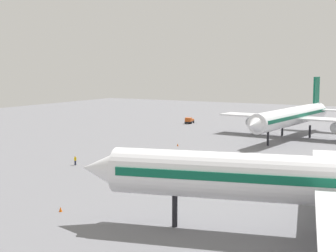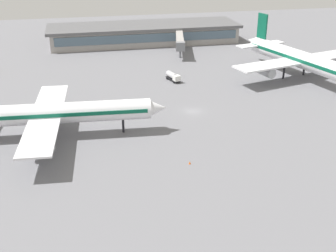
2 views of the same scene
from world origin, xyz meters
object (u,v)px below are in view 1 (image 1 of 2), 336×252
Objects in this scene: ground_crew_worker at (75,160)px; safety_cone_near_gate at (61,209)px; pushback_tractor at (189,120)px; safety_cone_mid_apron at (178,145)px; airplane_at_gate at (292,116)px; airplane_taxiing at (335,182)px.

safety_cone_near_gate is (-24.58, -18.13, -0.55)m from ground_crew_worker.
safety_cone_mid_apron is (-42.55, -18.98, -0.67)m from pushback_tractor.
ground_crew_worker reaches higher than safety_cone_near_gate.
airplane_at_gate is 77.75m from airplane_taxiing.
airplane_taxiing is 110.19m from pushback_tractor.
airplane_at_gate reaches higher than pushback_tractor.
ground_crew_worker is (-54.88, 24.40, -4.64)m from airplane_at_gate.
pushback_tractor reaches higher than ground_crew_worker.
airplane_at_gate is at bearing 54.08° from pushback_tractor.
safety_cone_mid_apron is (47.51, 44.29, -5.90)m from airplane_taxiing.
airplane_taxiing reaches higher than airplane_at_gate.
safety_cone_near_gate is 54.98m from safety_cone_mid_apron.
airplane_taxiing is 33.08× the size of ground_crew_worker.
safety_cone_near_gate is 1.00× the size of safety_cone_mid_apron.
safety_cone_near_gate is (-79.46, 6.27, -5.19)m from airplane_at_gate.
ground_crew_worker is at bearing 168.94° from safety_cone_mid_apron.
ground_crew_worker is (-71.52, -13.32, -0.12)m from pushback_tractor.
airplane_taxiing is 92.07× the size of safety_cone_mid_apron.
ground_crew_worker is 29.52m from safety_cone_mid_apron.
safety_cone_near_gate is (-96.10, -31.44, -0.67)m from pushback_tractor.
airplane_at_gate is 41.47m from pushback_tractor.
airplane_taxiing is at bearing -79.26° from safety_cone_near_gate.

